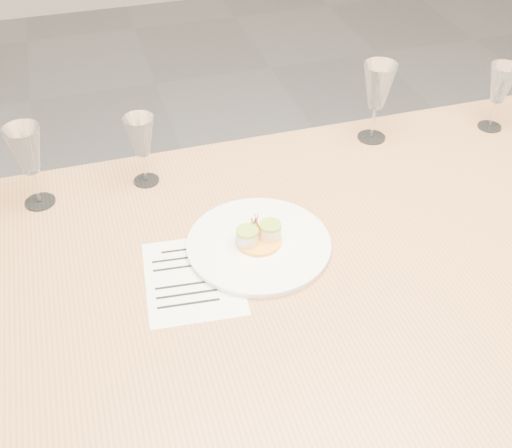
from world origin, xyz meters
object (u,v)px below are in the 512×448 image
object	(u,v)px
dining_table	(311,284)
wine_glass_1	(141,138)
dinner_plate	(259,243)
wine_glass_0	(27,152)
wine_glass_2	(378,88)
recipe_sheet	(193,278)
wine_glass_3	(501,85)

from	to	relation	value
dining_table	wine_glass_1	xyz separation A→B (m)	(-0.29, 0.38, 0.19)
dinner_plate	wine_glass_1	distance (m)	0.38
wine_glass_0	wine_glass_2	distance (m)	0.86
dinner_plate	wine_glass_0	xyz separation A→B (m)	(-0.44, 0.30, 0.13)
dinner_plate	wine_glass_0	world-z (taller)	wine_glass_0
dinner_plate	recipe_sheet	distance (m)	0.16
dining_table	recipe_sheet	xyz separation A→B (m)	(-0.25, 0.02, 0.07)
wine_glass_1	dinner_plate	bearing A→B (deg)	-58.34
wine_glass_1	wine_glass_2	bearing A→B (deg)	2.07
wine_glass_1	wine_glass_2	xyz separation A→B (m)	(0.61, 0.02, 0.02)
dining_table	wine_glass_3	size ratio (longest dim) A/B	13.15
recipe_sheet	wine_glass_1	bearing A→B (deg)	101.16
wine_glass_3	recipe_sheet	bearing A→B (deg)	-159.45
wine_glass_1	wine_glass_2	world-z (taller)	wine_glass_2
dining_table	dinner_plate	xyz separation A→B (m)	(-0.10, 0.07, 0.08)
wine_glass_1	wine_glass_3	world-z (taller)	wine_glass_3
dining_table	recipe_sheet	distance (m)	0.26
recipe_sheet	wine_glass_0	size ratio (longest dim) A/B	1.31
wine_glass_1	wine_glass_3	xyz separation A→B (m)	(0.94, -0.02, 0.00)
dining_table	wine_glass_0	world-z (taller)	wine_glass_0
dining_table	wine_glass_0	size ratio (longest dim) A/B	11.94
dinner_plate	wine_glass_1	bearing A→B (deg)	121.66
wine_glass_0	wine_glass_1	world-z (taller)	wine_glass_0
recipe_sheet	wine_glass_3	bearing A→B (deg)	26.04
dining_table	wine_glass_0	bearing A→B (deg)	145.41
wine_glass_0	wine_glass_3	size ratio (longest dim) A/B	1.10
dining_table	recipe_sheet	bearing A→B (deg)	174.68
wine_glass_1	wine_glass_3	bearing A→B (deg)	-1.34
dinner_plate	wine_glass_0	distance (m)	0.55
dining_table	dinner_plate	size ratio (longest dim) A/B	7.78
wine_glass_0	wine_glass_3	world-z (taller)	wine_glass_0
wine_glass_3	dining_table	bearing A→B (deg)	-150.96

